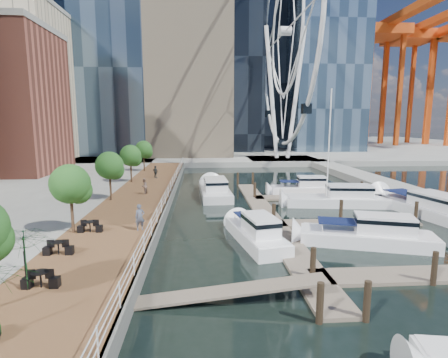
% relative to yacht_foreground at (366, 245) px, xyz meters
% --- Properties ---
extents(ground, '(520.00, 520.00, 0.00)m').
position_rel_yacht_foreground_xyz_m(ground, '(-8.38, -3.05, 0.00)').
color(ground, black).
rests_on(ground, ground).
extents(boardwalk, '(6.00, 60.00, 1.00)m').
position_rel_yacht_foreground_xyz_m(boardwalk, '(-17.38, 11.95, 0.50)').
color(boardwalk, brown).
rests_on(boardwalk, ground).
extents(seawall, '(0.25, 60.00, 1.00)m').
position_rel_yacht_foreground_xyz_m(seawall, '(-14.38, 11.95, 0.50)').
color(seawall, '#595954').
rests_on(seawall, ground).
extents(land_far, '(200.00, 114.00, 1.00)m').
position_rel_yacht_foreground_xyz_m(land_far, '(-8.38, 98.95, 0.50)').
color(land_far, gray).
rests_on(land_far, ground).
extents(breakwater, '(4.00, 60.00, 1.00)m').
position_rel_yacht_foreground_xyz_m(breakwater, '(11.62, 16.95, 0.50)').
color(breakwater, gray).
rests_on(breakwater, ground).
extents(pier, '(14.00, 12.00, 1.00)m').
position_rel_yacht_foreground_xyz_m(pier, '(5.62, 48.95, 0.50)').
color(pier, gray).
rests_on(pier, ground).
extents(railing, '(0.10, 60.00, 1.05)m').
position_rel_yacht_foreground_xyz_m(railing, '(-14.48, 11.95, 1.52)').
color(railing, white).
rests_on(railing, boardwalk).
extents(floating_docks, '(16.00, 34.00, 2.60)m').
position_rel_yacht_foreground_xyz_m(floating_docks, '(-0.41, 6.93, 0.49)').
color(floating_docks, '#6D6051').
rests_on(floating_docks, ground).
extents(ferris_wheel, '(5.80, 45.60, 47.80)m').
position_rel_yacht_foreground_xyz_m(ferris_wheel, '(5.62, 48.95, 25.92)').
color(ferris_wheel, white).
rests_on(ferris_wheel, ground).
extents(port_cranes, '(40.00, 52.00, 38.00)m').
position_rel_yacht_foreground_xyz_m(port_cranes, '(59.29, 92.62, 20.00)').
color(port_cranes, '#D84C14').
rests_on(port_cranes, ground).
extents(street_trees, '(2.60, 42.60, 4.60)m').
position_rel_yacht_foreground_xyz_m(street_trees, '(-19.78, 10.95, 4.29)').
color(street_trees, '#3F2B1C').
rests_on(street_trees, ground).
extents(cafe_tables, '(2.50, 13.70, 0.74)m').
position_rel_yacht_foreground_xyz_m(cafe_tables, '(-18.78, -5.05, 1.37)').
color(cafe_tables, black).
rests_on(cafe_tables, ground).
extents(yacht_foreground, '(9.95, 5.25, 2.15)m').
position_rel_yacht_foreground_xyz_m(yacht_foreground, '(0.00, 0.00, 0.00)').
color(yacht_foreground, white).
rests_on(yacht_foreground, ground).
extents(pedestrian_near, '(0.77, 0.64, 1.79)m').
position_rel_yacht_foreground_xyz_m(pedestrian_near, '(-15.41, 1.20, 1.90)').
color(pedestrian_near, '#495061').
rests_on(pedestrian_near, boardwalk).
extents(pedestrian_mid, '(0.84, 0.95, 1.62)m').
position_rel_yacht_foreground_xyz_m(pedestrian_mid, '(-17.07, 13.57, 1.81)').
color(pedestrian_mid, '#7E6257').
rests_on(pedestrian_mid, boardwalk).
extents(pedestrian_far, '(0.99, 0.93, 1.64)m').
position_rel_yacht_foreground_xyz_m(pedestrian_far, '(-17.22, 24.08, 1.82)').
color(pedestrian_far, '#353C42').
rests_on(pedestrian_far, boardwalk).
extents(moored_yachts, '(23.62, 37.67, 11.50)m').
position_rel_yacht_foreground_xyz_m(moored_yachts, '(1.07, 9.76, 0.00)').
color(moored_yachts, white).
rests_on(moored_yachts, ground).
extents(cafe_seating, '(4.85, 8.55, 2.47)m').
position_rel_yacht_foreground_xyz_m(cafe_seating, '(-18.90, -7.95, 2.19)').
color(cafe_seating, black).
rests_on(cafe_seating, ground).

